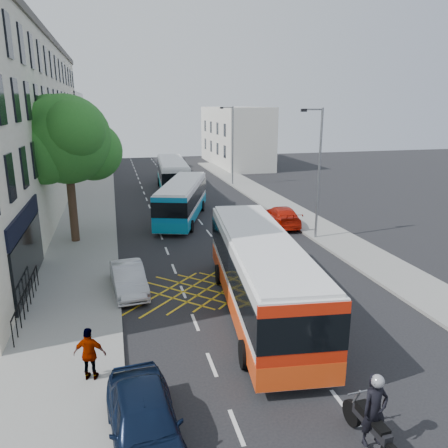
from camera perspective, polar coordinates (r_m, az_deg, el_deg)
ground at (r=16.07m, az=10.05°, el=-16.09°), size 120.00×120.00×0.00m
pavement_left at (r=28.74m, az=-18.77°, el=-2.18°), size 5.00×70.00×0.15m
pavement_right at (r=31.62m, az=11.43°, el=-0.10°), size 3.00×70.00×0.15m
terrace_main at (r=37.80m, az=-27.14°, el=11.32°), size 8.30×45.00×13.50m
terrace_far at (r=67.97m, az=-21.51°, el=11.49°), size 8.00×20.00×10.00m
building_right at (r=62.89m, az=1.42°, el=11.39°), size 6.00×18.00×8.00m
street_tree at (r=27.57m, az=-19.91°, el=10.22°), size 6.30×5.70×8.80m
lamp_near at (r=27.51m, az=12.15°, el=7.26°), size 1.45×0.15×8.00m
lamp_far at (r=46.18m, az=1.03°, el=10.73°), size 1.45×0.15×8.00m
railings at (r=19.63m, az=-24.39°, el=-8.90°), size 0.08×5.60×1.14m
bus_near at (r=17.87m, az=4.74°, el=-6.43°), size 4.01×11.77×3.24m
bus_mid at (r=32.58m, az=-5.46°, el=3.18°), size 5.44×10.35×2.85m
bus_far at (r=43.63m, az=-6.74°, el=6.40°), size 3.30×11.16×3.10m
motorbike at (r=12.25m, az=18.94°, el=-22.42°), size 0.72×2.36×2.09m
parked_car_blue at (r=12.02m, az=-10.35°, el=-24.06°), size 2.04×4.45×1.48m
parked_car_silver at (r=20.54m, az=-12.37°, el=-6.96°), size 1.71×4.06×1.30m
red_hatchback at (r=31.23m, az=7.50°, el=1.06°), size 2.43×4.94×1.38m
distant_car_grey at (r=51.66m, az=-6.86°, el=6.62°), size 2.16×4.38×1.20m
distant_car_dark at (r=61.56m, az=-5.76°, el=8.04°), size 1.54×3.66×1.18m
pedestrian_far at (r=14.42m, az=-17.12°, el=-15.91°), size 1.07×0.68×1.70m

